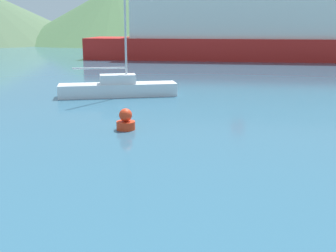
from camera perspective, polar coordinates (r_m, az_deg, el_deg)
name	(u,v)px	position (r m, az deg, el deg)	size (l,w,h in m)	color
sailboat_middle	(118,87)	(24.66, -6.78, 5.23)	(6.83, 3.59, 8.78)	silver
ferry_distant	(242,33)	(49.48, 9.94, 12.36)	(35.60, 7.53, 8.49)	red
buoy_marker	(126,121)	(16.91, -5.75, 0.69)	(0.75, 0.75, 0.86)	red
hill_central	(115,14)	(91.41, -7.17, 14.76)	(41.69, 41.69, 11.41)	#476B42
hill_east	(240,16)	(75.10, 9.70, 14.41)	(47.93, 47.93, 10.18)	#476B42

